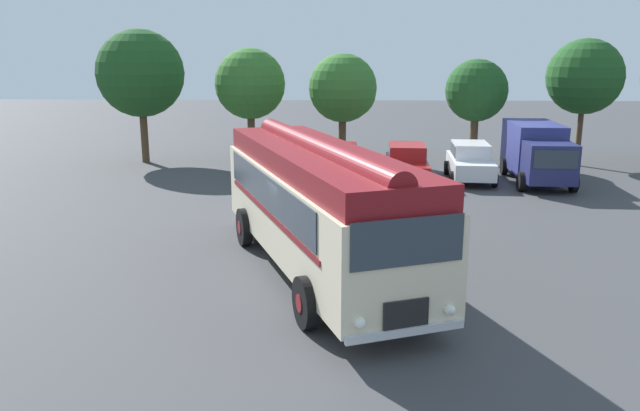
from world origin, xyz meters
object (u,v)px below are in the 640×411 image
at_px(car_far_right, 470,161).
at_px(car_mid_left, 338,164).
at_px(vintage_bus, 318,201).
at_px(car_mid_right, 407,163).
at_px(car_near_left, 282,161).
at_px(box_van, 536,151).

bearing_deg(car_far_right, car_mid_left, -171.53).
relative_size(vintage_bus, car_mid_right, 2.41).
distance_m(car_near_left, car_mid_left, 2.57).
height_order(vintage_bus, car_mid_right, vintage_bus).
bearing_deg(car_near_left, box_van, 0.52).
xyz_separation_m(vintage_bus, car_mid_right, (3.38, 11.58, -1.05)).
height_order(car_near_left, box_van, box_van).
height_order(vintage_bus, box_van, vintage_bus).
bearing_deg(car_mid_left, car_far_right, 8.47).
bearing_deg(box_van, car_mid_left, -175.03).
bearing_deg(box_van, car_mid_right, -175.08).
distance_m(vintage_bus, car_mid_left, 11.37).
bearing_deg(car_mid_right, car_mid_left, -174.93).
distance_m(car_near_left, box_van, 11.16).
bearing_deg(car_mid_left, car_mid_right, 5.07).
bearing_deg(car_near_left, car_mid_left, -14.67).
bearing_deg(car_mid_right, box_van, 4.92).
bearing_deg(car_mid_left, car_near_left, 165.33).
xyz_separation_m(vintage_bus, car_far_right, (6.22, 12.18, -1.05)).
distance_m(vintage_bus, box_van, 15.08).
bearing_deg(car_far_right, box_van, -2.39).
bearing_deg(car_mid_right, car_near_left, 175.99).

